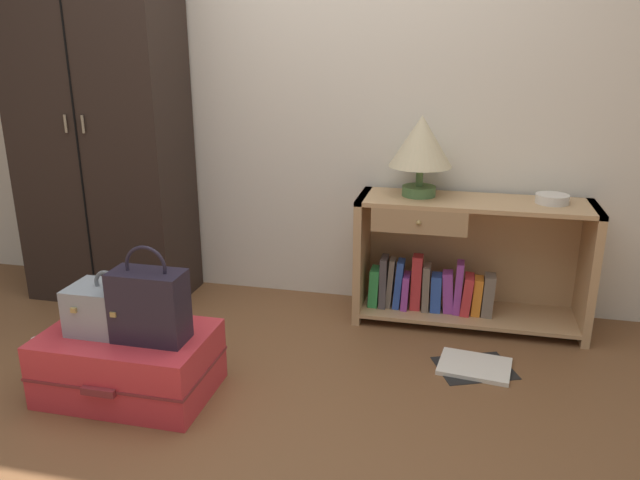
# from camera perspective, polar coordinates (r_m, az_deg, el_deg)

# --- Properties ---
(ground_plane) EXTENTS (9.00, 9.00, 0.00)m
(ground_plane) POSITION_cam_1_polar(r_m,az_deg,el_deg) (2.42, -8.61, -17.92)
(ground_plane) COLOR brown
(back_wall) EXTENTS (6.40, 0.10, 2.60)m
(back_wall) POSITION_cam_1_polar(r_m,az_deg,el_deg) (3.40, -0.05, 16.06)
(back_wall) COLOR silver
(back_wall) RESTS_ON ground_plane
(wardrobe) EXTENTS (0.88, 0.47, 2.03)m
(wardrobe) POSITION_cam_1_polar(r_m,az_deg,el_deg) (3.60, -19.75, 10.57)
(wardrobe) COLOR black
(wardrobe) RESTS_ON ground_plane
(bookshelf) EXTENTS (1.16, 0.37, 0.66)m
(bookshelf) POSITION_cam_1_polar(r_m,az_deg,el_deg) (3.25, 12.90, -2.18)
(bookshelf) COLOR tan
(bookshelf) RESTS_ON ground_plane
(table_lamp) EXTENTS (0.32, 0.32, 0.41)m
(table_lamp) POSITION_cam_1_polar(r_m,az_deg,el_deg) (3.12, 9.38, 8.80)
(table_lamp) COLOR #4C7542
(table_lamp) RESTS_ON bookshelf
(bowl) EXTENTS (0.16, 0.16, 0.04)m
(bowl) POSITION_cam_1_polar(r_m,az_deg,el_deg) (3.19, 20.76, 3.60)
(bowl) COLOR silver
(bowl) RESTS_ON bookshelf
(suitcase_large) EXTENTS (0.69, 0.47, 0.28)m
(suitcase_large) POSITION_cam_1_polar(r_m,az_deg,el_deg) (2.72, -17.29, -10.83)
(suitcase_large) COLOR #D1333D
(suitcase_large) RESTS_ON ground_plane
(train_case) EXTENTS (0.32, 0.22, 0.27)m
(train_case) POSITION_cam_1_polar(r_m,az_deg,el_deg) (2.66, -18.98, -6.05)
(train_case) COLOR #8E99A3
(train_case) RESTS_ON suitcase_large
(handbag) EXTENTS (0.29, 0.15, 0.40)m
(handbag) POSITION_cam_1_polar(r_m,az_deg,el_deg) (2.51, -15.58, -5.83)
(handbag) COLOR #231E2D
(handbag) RESTS_ON suitcase_large
(bottle) EXTENTS (0.08, 0.08, 0.19)m
(bottle) POSITION_cam_1_polar(r_m,az_deg,el_deg) (2.99, -24.56, -10.07)
(bottle) COLOR white
(bottle) RESTS_ON ground_plane
(open_book_on_floor) EXTENTS (0.40, 0.36, 0.02)m
(open_book_on_floor) POSITION_cam_1_polar(r_m,az_deg,el_deg) (2.92, 14.16, -11.33)
(open_book_on_floor) COLOR white
(open_book_on_floor) RESTS_ON ground_plane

